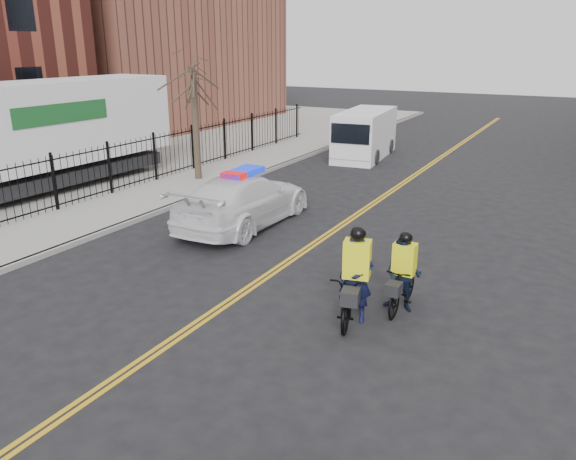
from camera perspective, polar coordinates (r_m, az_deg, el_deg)
The scene contains 13 objects.
ground at distance 11.98m, azimuth -8.92°, elevation -9.21°, with size 120.00×120.00×0.00m, color black.
center_line_left at distance 18.48m, azimuth 5.95°, elevation 1.02°, with size 0.10×60.00×0.01m, color gold.
center_line_right at distance 18.43m, azimuth 6.41°, elevation 0.95°, with size 0.10×60.00×0.01m, color gold.
sidewalk at distance 22.25m, azimuth -11.97°, elevation 3.91°, with size 3.00×60.00×0.15m, color gray.
curb at distance 21.34m, azimuth -8.88°, elevation 3.47°, with size 0.20×60.00×0.15m, color gray.
iron_fence at distance 23.04m, azimuth -15.00°, elevation 6.53°, with size 0.12×28.00×2.00m, color black, non-canonical shape.
warehouse_far at distance 43.86m, azimuth -14.87°, elevation 19.84°, with size 14.00×18.00×14.00m, color brown.
street_tree at distance 23.27m, azimuth -9.50°, elevation 13.34°, with size 3.20×3.20×4.80m.
police_cruiser at distance 17.75m, azimuth -4.51°, elevation 3.08°, with size 2.38×5.67×1.80m.
cargo_van at distance 28.77m, azimuth 7.75°, elevation 9.54°, with size 2.63×5.73×2.32m.
semi_trailer at distance 22.96m, azimuth -25.96°, elevation 8.75°, with size 3.09×13.44×4.16m.
cyclist_near at distance 11.69m, azimuth 6.90°, elevation -5.92°, with size 1.19×2.21×2.06m.
cyclist_far at distance 12.30m, azimuth 11.59°, elevation -4.96°, with size 0.80×1.77×1.79m.
Camera 1 is at (6.61, -8.33, 5.52)m, focal length 35.00 mm.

